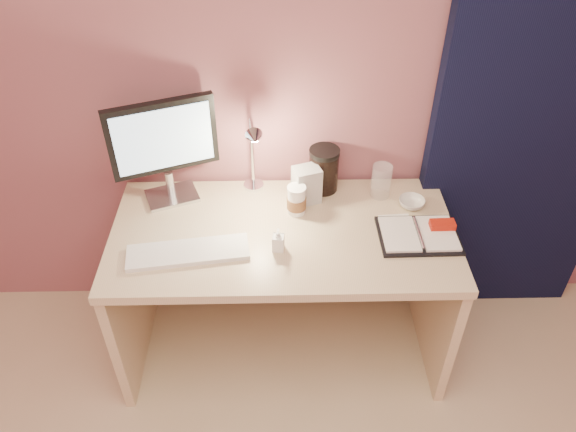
{
  "coord_description": "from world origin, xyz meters",
  "views": [
    {
      "loc": [
        -0.02,
        -0.33,
        2.23
      ],
      "look_at": [
        0.02,
        1.33,
        0.85
      ],
      "focal_mm": 35.0,
      "sensor_mm": 36.0,
      "label": 1
    }
  ],
  "objects_px": {
    "coffee_cup": "(296,201)",
    "dark_jar": "(324,172)",
    "lotion_bottle": "(278,240)",
    "desk": "(283,259)",
    "product_box": "(307,185)",
    "desk_lamp": "(248,154)",
    "bowl": "(412,203)",
    "monitor": "(163,143)",
    "planner": "(421,234)",
    "keyboard": "(188,252)",
    "clear_cup": "(381,181)"
  },
  "relations": [
    {
      "from": "desk",
      "to": "planner",
      "type": "height_order",
      "value": "planner"
    },
    {
      "from": "product_box",
      "to": "planner",
      "type": "bearing_deg",
      "value": -47.48
    },
    {
      "from": "keyboard",
      "to": "clear_cup",
      "type": "height_order",
      "value": "clear_cup"
    },
    {
      "from": "bowl",
      "to": "coffee_cup",
      "type": "bearing_deg",
      "value": -176.45
    },
    {
      "from": "monitor",
      "to": "dark_jar",
      "type": "height_order",
      "value": "monitor"
    },
    {
      "from": "planner",
      "to": "clear_cup",
      "type": "distance_m",
      "value": 0.31
    },
    {
      "from": "bowl",
      "to": "product_box",
      "type": "xyz_separation_m",
      "value": [
        -0.45,
        0.05,
        0.07
      ]
    },
    {
      "from": "keyboard",
      "to": "bowl",
      "type": "distance_m",
      "value": 0.96
    },
    {
      "from": "monitor",
      "to": "coffee_cup",
      "type": "distance_m",
      "value": 0.59
    },
    {
      "from": "desk",
      "to": "bowl",
      "type": "relative_size",
      "value": 12.64
    },
    {
      "from": "coffee_cup",
      "to": "dark_jar",
      "type": "xyz_separation_m",
      "value": [
        0.12,
        0.17,
        0.03
      ]
    },
    {
      "from": "lotion_bottle",
      "to": "desk_lamp",
      "type": "xyz_separation_m",
      "value": [
        -0.12,
        0.32,
        0.19
      ]
    },
    {
      "from": "bowl",
      "to": "desk_lamp",
      "type": "bearing_deg",
      "value": 175.08
    },
    {
      "from": "planner",
      "to": "lotion_bottle",
      "type": "height_order",
      "value": "lotion_bottle"
    },
    {
      "from": "lotion_bottle",
      "to": "desk_lamp",
      "type": "distance_m",
      "value": 0.39
    },
    {
      "from": "keyboard",
      "to": "lotion_bottle",
      "type": "height_order",
      "value": "lotion_bottle"
    },
    {
      "from": "product_box",
      "to": "desk_lamp",
      "type": "height_order",
      "value": "desk_lamp"
    },
    {
      "from": "monitor",
      "to": "desk",
      "type": "bearing_deg",
      "value": -39.04
    },
    {
      "from": "keyboard",
      "to": "coffee_cup",
      "type": "height_order",
      "value": "coffee_cup"
    },
    {
      "from": "monitor",
      "to": "coffee_cup",
      "type": "relative_size",
      "value": 3.57
    },
    {
      "from": "coffee_cup",
      "to": "bowl",
      "type": "height_order",
      "value": "coffee_cup"
    },
    {
      "from": "keyboard",
      "to": "clear_cup",
      "type": "distance_m",
      "value": 0.88
    },
    {
      "from": "desk",
      "to": "lotion_bottle",
      "type": "height_order",
      "value": "lotion_bottle"
    },
    {
      "from": "clear_cup",
      "to": "keyboard",
      "type": "bearing_deg",
      "value": -155.57
    },
    {
      "from": "desk",
      "to": "clear_cup",
      "type": "xyz_separation_m",
      "value": [
        0.43,
        0.16,
        0.3
      ]
    },
    {
      "from": "product_box",
      "to": "desk_lamp",
      "type": "relative_size",
      "value": 0.43
    },
    {
      "from": "monitor",
      "to": "desk_lamp",
      "type": "xyz_separation_m",
      "value": [
        0.34,
        -0.02,
        -0.04
      ]
    },
    {
      "from": "monitor",
      "to": "bowl",
      "type": "relative_size",
      "value": 4.22
    },
    {
      "from": "planner",
      "to": "clear_cup",
      "type": "relative_size",
      "value": 2.14
    },
    {
      "from": "desk",
      "to": "coffee_cup",
      "type": "xyz_separation_m",
      "value": [
        0.06,
        0.05,
        0.29
      ]
    },
    {
      "from": "planner",
      "to": "coffee_cup",
      "type": "distance_m",
      "value": 0.52
    },
    {
      "from": "planner",
      "to": "dark_jar",
      "type": "xyz_separation_m",
      "value": [
        -0.37,
        0.33,
        0.08
      ]
    },
    {
      "from": "planner",
      "to": "coffee_cup",
      "type": "height_order",
      "value": "coffee_cup"
    },
    {
      "from": "coffee_cup",
      "to": "dark_jar",
      "type": "relative_size",
      "value": 0.72
    },
    {
      "from": "dark_jar",
      "to": "monitor",
      "type": "bearing_deg",
      "value": -175.45
    },
    {
      "from": "keyboard",
      "to": "bowl",
      "type": "relative_size",
      "value": 4.23
    },
    {
      "from": "clear_cup",
      "to": "product_box",
      "type": "bearing_deg",
      "value": -174.52
    },
    {
      "from": "desk",
      "to": "product_box",
      "type": "relative_size",
      "value": 8.49
    },
    {
      "from": "bowl",
      "to": "product_box",
      "type": "relative_size",
      "value": 0.67
    },
    {
      "from": "desk",
      "to": "clear_cup",
      "type": "height_order",
      "value": "clear_cup"
    },
    {
      "from": "coffee_cup",
      "to": "desk_lamp",
      "type": "height_order",
      "value": "desk_lamp"
    },
    {
      "from": "desk",
      "to": "clear_cup",
      "type": "bearing_deg",
      "value": 20.48
    },
    {
      "from": "coffee_cup",
      "to": "lotion_bottle",
      "type": "bearing_deg",
      "value": -108.85
    },
    {
      "from": "monitor",
      "to": "bowl",
      "type": "xyz_separation_m",
      "value": [
        1.03,
        -0.08,
        -0.26
      ]
    },
    {
      "from": "desk",
      "to": "dark_jar",
      "type": "height_order",
      "value": "dark_jar"
    },
    {
      "from": "lotion_bottle",
      "to": "desk_lamp",
      "type": "bearing_deg",
      "value": 110.64
    },
    {
      "from": "lotion_bottle",
      "to": "dark_jar",
      "type": "distance_m",
      "value": 0.44
    },
    {
      "from": "monitor",
      "to": "lotion_bottle",
      "type": "distance_m",
      "value": 0.62
    },
    {
      "from": "lotion_bottle",
      "to": "monitor",
      "type": "bearing_deg",
      "value": 143.56
    },
    {
      "from": "desk",
      "to": "dark_jar",
      "type": "xyz_separation_m",
      "value": [
        0.18,
        0.21,
        0.32
      ]
    }
  ]
}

